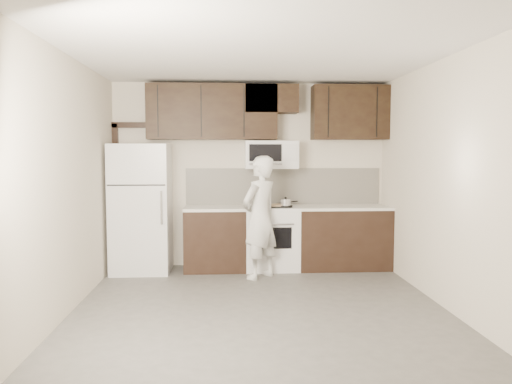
{
  "coord_description": "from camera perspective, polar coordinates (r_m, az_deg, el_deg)",
  "views": [
    {
      "loc": [
        -0.36,
        -5.16,
        1.68
      ],
      "look_at": [
        0.01,
        0.9,
        1.2
      ],
      "focal_mm": 35.0,
      "sensor_mm": 36.0,
      "label": 1
    }
  ],
  "objects": [
    {
      "name": "floor",
      "position": [
        5.44,
        0.49,
        -13.47
      ],
      "size": [
        4.5,
        4.5,
        0.0
      ],
      "primitive_type": "plane",
      "color": "#4F4D4A",
      "rests_on": "ground"
    },
    {
      "name": "back_wall",
      "position": [
        7.43,
        -0.69,
        1.97
      ],
      "size": [
        4.0,
        0.0,
        4.0
      ],
      "primitive_type": "plane",
      "rotation": [
        1.57,
        0.0,
        0.0
      ],
      "color": "beige",
      "rests_on": "ground"
    },
    {
      "name": "ceiling",
      "position": [
        5.28,
        0.51,
        15.66
      ],
      "size": [
        4.5,
        4.5,
        0.0
      ],
      "primitive_type": "plane",
      "rotation": [
        3.14,
        0.0,
        0.0
      ],
      "color": "white",
      "rests_on": "back_wall"
    },
    {
      "name": "counter_run",
      "position": [
        7.27,
        4.2,
        -5.19
      ],
      "size": [
        2.95,
        0.64,
        0.91
      ],
      "color": "black",
      "rests_on": "floor"
    },
    {
      "name": "stove",
      "position": [
        7.24,
        1.82,
        -5.19
      ],
      "size": [
        0.76,
        0.66,
        0.94
      ],
      "color": "silver",
      "rests_on": "floor"
    },
    {
      "name": "backsplash",
      "position": [
        7.47,
        3.15,
        0.67
      ],
      "size": [
        2.9,
        0.02,
        0.54
      ],
      "primitive_type": "cube",
      "color": "silver",
      "rests_on": "counter_run"
    },
    {
      "name": "upper_cabinets",
      "position": [
        7.29,
        1.02,
        9.25
      ],
      "size": [
        3.48,
        0.35,
        0.78
      ],
      "color": "black",
      "rests_on": "back_wall"
    },
    {
      "name": "microwave",
      "position": [
        7.25,
        1.75,
        4.28
      ],
      "size": [
        0.76,
        0.42,
        0.4
      ],
      "color": "silver",
      "rests_on": "upper_cabinets"
    },
    {
      "name": "refrigerator",
      "position": [
        7.2,
        -12.98,
        -1.82
      ],
      "size": [
        0.8,
        0.76,
        1.8
      ],
      "color": "silver",
      "rests_on": "floor"
    },
    {
      "name": "door_trim",
      "position": [
        7.55,
        -15.39,
        1.07
      ],
      "size": [
        0.5,
        0.08,
        2.12
      ],
      "color": "black",
      "rests_on": "floor"
    },
    {
      "name": "saucepan",
      "position": [
        7.04,
        3.41,
        -1.27
      ],
      "size": [
        0.26,
        0.16,
        0.15
      ],
      "color": "silver",
      "rests_on": "stove"
    },
    {
      "name": "baking_tray",
      "position": [
        7.08,
        2.3,
        -1.65
      ],
      "size": [
        0.42,
        0.35,
        0.02
      ],
      "primitive_type": "cube",
      "rotation": [
        0.0,
        0.0,
        0.18
      ],
      "color": "black",
      "rests_on": "counter_run"
    },
    {
      "name": "pizza",
      "position": [
        7.07,
        2.3,
        -1.5
      ],
      "size": [
        0.3,
        0.3,
        0.02
      ],
      "primitive_type": "cylinder",
      "rotation": [
        0.0,
        0.0,
        0.18
      ],
      "color": "#CFB98B",
      "rests_on": "baking_tray"
    },
    {
      "name": "person",
      "position": [
        6.66,
        0.46,
        -2.91
      ],
      "size": [
        0.7,
        0.7,
        1.64
      ],
      "primitive_type": "imported",
      "rotation": [
        0.0,
        0.0,
        3.94
      ],
      "color": "white",
      "rests_on": "floor"
    }
  ]
}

